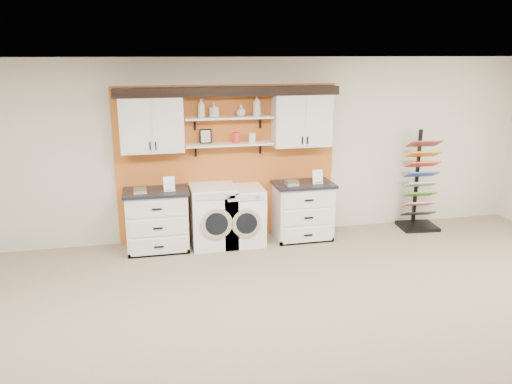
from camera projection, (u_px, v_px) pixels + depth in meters
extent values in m
plane|color=white|center=(314.00, 61.00, 3.59)|extent=(10.00, 10.00, 0.00)
plane|color=beige|center=(227.00, 150.00, 7.72)|extent=(10.00, 0.00, 10.00)
cube|color=#BC5C20|center=(228.00, 163.00, 7.74)|extent=(3.40, 0.07, 2.40)
cube|color=silver|center=(152.00, 123.00, 7.17)|extent=(0.90, 0.34, 0.84)
cube|color=silver|center=(136.00, 125.00, 6.96)|extent=(0.42, 0.01, 0.78)
cube|color=silver|center=(168.00, 124.00, 7.05)|extent=(0.42, 0.01, 0.78)
cube|color=silver|center=(302.00, 119.00, 7.64)|extent=(0.90, 0.34, 0.84)
cube|color=silver|center=(291.00, 121.00, 7.43)|extent=(0.42, 0.01, 0.78)
cube|color=silver|center=(319.00, 120.00, 7.52)|extent=(0.42, 0.01, 0.78)
cube|color=silver|center=(229.00, 144.00, 7.50)|extent=(1.32, 0.28, 0.03)
cube|color=silver|center=(229.00, 118.00, 7.39)|extent=(1.32, 0.28, 0.03)
cube|color=black|center=(228.00, 90.00, 7.30)|extent=(3.30, 0.40, 0.10)
cube|color=black|center=(231.00, 95.00, 7.14)|extent=(3.30, 0.04, 0.04)
cube|color=black|center=(206.00, 136.00, 7.44)|extent=(0.18, 0.02, 0.22)
cube|color=beige|center=(206.00, 136.00, 7.43)|extent=(0.14, 0.01, 0.18)
cylinder|color=red|center=(236.00, 138.00, 7.50)|extent=(0.11, 0.11, 0.16)
cylinder|color=silver|center=(252.00, 138.00, 7.55)|extent=(0.10, 0.10, 0.14)
cube|color=silver|center=(157.00, 221.00, 7.42)|extent=(0.88, 0.60, 0.88)
cube|color=black|center=(159.00, 253.00, 7.27)|extent=(0.88, 0.06, 0.07)
cube|color=black|center=(156.00, 191.00, 7.29)|extent=(0.94, 0.66, 0.04)
cube|color=silver|center=(157.00, 209.00, 7.05)|extent=(0.81, 0.02, 0.25)
cube|color=silver|center=(158.00, 228.00, 7.13)|extent=(0.81, 0.02, 0.25)
cube|color=silver|center=(159.00, 246.00, 7.21)|extent=(0.81, 0.02, 0.25)
cube|color=silver|center=(302.00, 211.00, 7.89)|extent=(0.87, 0.60, 0.87)
cube|color=black|center=(307.00, 241.00, 7.74)|extent=(0.87, 0.06, 0.07)
cube|color=black|center=(303.00, 184.00, 7.77)|extent=(0.93, 0.66, 0.04)
cube|color=silver|center=(309.00, 200.00, 7.53)|extent=(0.79, 0.02, 0.24)
cube|color=silver|center=(308.00, 217.00, 7.60)|extent=(0.79, 0.02, 0.24)
cube|color=silver|center=(308.00, 235.00, 7.68)|extent=(0.79, 0.02, 0.24)
cube|color=white|center=(213.00, 216.00, 7.58)|extent=(0.67, 0.66, 0.94)
cube|color=silver|center=(216.00, 196.00, 7.16)|extent=(0.57, 0.02, 0.10)
cylinder|color=silver|center=(216.00, 224.00, 7.27)|extent=(0.47, 0.05, 0.47)
cylinder|color=black|center=(217.00, 224.00, 7.25)|extent=(0.34, 0.03, 0.34)
cube|color=white|center=(242.00, 215.00, 7.68)|extent=(0.63, 0.66, 0.89)
cube|color=silver|center=(246.00, 198.00, 7.27)|extent=(0.54, 0.02, 0.09)
cylinder|color=silver|center=(246.00, 223.00, 7.37)|extent=(0.45, 0.05, 0.45)
cylinder|color=black|center=(247.00, 224.00, 7.35)|extent=(0.32, 0.03, 0.32)
cube|color=black|center=(417.00, 226.00, 8.42)|extent=(0.64, 0.56, 0.06)
cube|color=black|center=(417.00, 177.00, 8.38)|extent=(0.05, 0.05, 1.60)
cube|color=black|center=(418.00, 214.00, 8.38)|extent=(0.52, 0.33, 0.14)
cube|color=#FF7181|center=(419.00, 204.00, 8.34)|extent=(0.52, 0.33, 0.14)
cube|color=#3D8424|center=(420.00, 194.00, 8.29)|extent=(0.52, 0.33, 0.14)
cube|color=#B8B8B8|center=(421.00, 184.00, 8.25)|extent=(0.52, 0.33, 0.14)
cube|color=#2E46A2|center=(421.00, 174.00, 8.20)|extent=(0.52, 0.33, 0.14)
cube|color=#F7451D|center=(422.00, 164.00, 8.16)|extent=(0.52, 0.33, 0.14)
cube|color=gold|center=(423.00, 154.00, 8.11)|extent=(0.52, 0.33, 0.14)
cube|color=brown|center=(424.00, 144.00, 8.06)|extent=(0.52, 0.33, 0.14)
imported|color=silver|center=(201.00, 108.00, 7.27)|extent=(0.13, 0.13, 0.27)
imported|color=silver|center=(214.00, 110.00, 7.31)|extent=(0.13, 0.13, 0.21)
imported|color=silver|center=(241.00, 111.00, 7.40)|extent=(0.16, 0.16, 0.17)
imported|color=silver|center=(257.00, 105.00, 7.43)|extent=(0.17, 0.17, 0.31)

